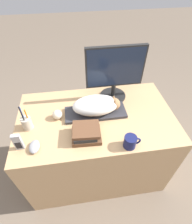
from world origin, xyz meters
The scene contains 11 objects.
ground_plane centered at (0.00, 0.00, 0.00)m, with size 12.00×12.00×0.00m, color #6B5B4C.
desk centered at (0.00, 0.36, 0.38)m, with size 1.21×0.72×0.76m.
keyboard centered at (0.00, 0.39, 0.77)m, with size 0.47×0.17×0.02m.
cat centered at (0.01, 0.39, 0.85)m, with size 0.37×0.19×0.13m.
monitor centered at (0.18, 0.57, 1.01)m, with size 0.45×0.22×0.45m.
computer_mouse centered at (-0.44, 0.13, 0.78)m, with size 0.07×0.11×0.04m.
coffee_mug centered at (0.18, 0.06, 0.80)m, with size 0.11×0.08×0.09m.
pen_cup centered at (-0.50, 0.32, 0.81)m, with size 0.07×0.07×0.22m.
baseball centered at (-0.29, 0.38, 0.79)m, with size 0.07×0.07×0.07m.
phone centered at (-0.53, 0.15, 0.82)m, with size 0.05×0.03×0.13m.
book_stack centered at (-0.10, 0.18, 0.80)m, with size 0.20×0.18×0.09m.
Camera 1 is at (-0.14, -0.56, 1.73)m, focal length 28.00 mm.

